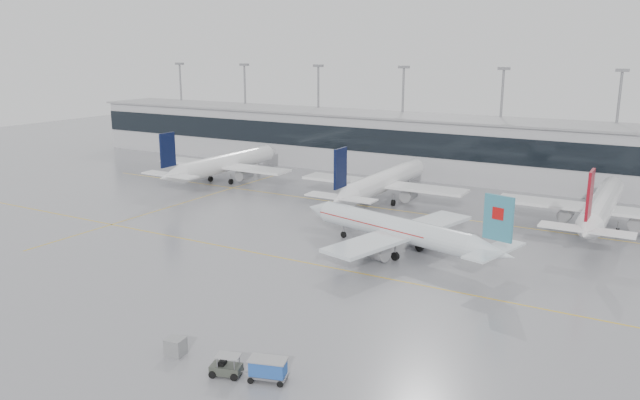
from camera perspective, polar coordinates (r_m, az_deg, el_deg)
The scene contains 15 objects.
ground at distance 81.31m, azimuth -4.27°, elevation -5.15°, with size 320.00×320.00×0.00m, color gray.
taxi_line_main at distance 81.31m, azimuth -4.27°, elevation -5.15°, with size 120.00×0.25×0.01m, color gold.
taxi_line_north at distance 106.36m, azimuth 4.88°, elevation -0.64°, with size 120.00×0.25×0.01m, color gold.
taxi_line_cross at distance 110.74m, azimuth -12.75°, elevation -0.36°, with size 0.25×60.00×0.01m, color gold.
terminal at distance 134.29m, azimuth 10.82°, elevation 4.76°, with size 180.00×15.00×12.00m, color #A9A9AD.
terminal_glass at distance 127.04m, azimuth 9.70°, elevation 5.00°, with size 180.00×0.20×5.00m, color black.
terminal_roof at distance 133.51m, azimuth 10.93°, elevation 7.39°, with size 182.00×16.00×0.40m, color gray.
light_masts at distance 139.04m, azimuth 11.79°, elevation 8.06°, with size 156.40×1.00×22.60m.
air_canada_jet at distance 81.84m, azimuth 7.41°, elevation -2.78°, with size 32.95×26.05×10.13m.
parked_jet_b at distance 126.98m, azimuth -8.79°, elevation 3.29°, with size 29.64×36.96×11.72m.
parked_jet_c at distance 108.79m, azimuth 5.75°, elevation 1.66°, with size 29.64×36.96×11.72m.
parked_jet_d at distance 99.98m, azimuth 24.31°, elevation -0.56°, with size 29.64×36.96×11.72m.
baggage_tug at distance 53.48m, azimuth -8.58°, elevation -14.97°, with size 3.85×2.24×1.84m.
baggage_cart at distance 52.16m, azimuth -4.78°, elevation -15.06°, with size 3.43×2.53×1.90m.
gse_unit at distance 57.43m, azimuth -13.06°, elevation -12.92°, with size 1.56×1.45×1.56m, color gray.
Camera 1 is at (43.77, -63.36, 26.09)m, focal length 35.00 mm.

